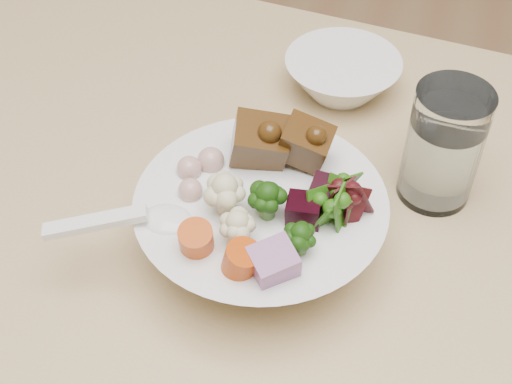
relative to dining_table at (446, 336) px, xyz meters
The scene contains 5 objects.
dining_table is the anchor object (origin of this frame).
food_bowl 0.23m from the dining_table, behind, with size 0.24×0.24×0.13m.
soup_spoon 0.33m from the dining_table, behind, with size 0.14×0.08×0.03m.
water_glass 0.19m from the dining_table, 107.62° to the left, with size 0.08×0.08×0.13m.
side_bowl 0.34m from the dining_table, 122.03° to the left, with size 0.14×0.14×0.05m, color white, non-canonical shape.
Camera 1 is at (-0.10, -0.29, 1.26)m, focal length 50.00 mm.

